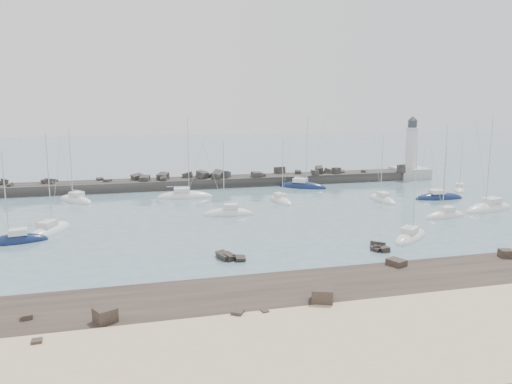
% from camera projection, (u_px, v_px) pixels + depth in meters
% --- Properties ---
extents(ground, '(400.00, 400.00, 0.00)m').
position_uv_depth(ground, '(248.00, 234.00, 65.65)').
color(ground, slate).
rests_on(ground, ground).
extents(sand_strip, '(140.00, 14.00, 1.00)m').
position_uv_depth(sand_strip, '(355.00, 350.00, 35.18)').
color(sand_strip, beige).
rests_on(sand_strip, ground).
extents(rock_shelf, '(140.00, 12.00, 2.00)m').
position_uv_depth(rock_shelf, '(309.00, 296.00, 44.78)').
color(rock_shelf, black).
rests_on(rock_shelf, ground).
extents(rock_cluster_near, '(3.13, 3.29, 1.35)m').
position_uv_depth(rock_cluster_near, '(228.00, 258.00, 55.32)').
color(rock_cluster_near, black).
rests_on(rock_cluster_near, ground).
extents(rock_cluster_far, '(2.36, 3.05, 1.36)m').
position_uv_depth(rock_cluster_far, '(378.00, 248.00, 58.88)').
color(rock_cluster_far, black).
rests_on(rock_cluster_far, ground).
extents(breakwater, '(115.00, 7.43, 5.06)m').
position_uv_depth(breakwater, '(168.00, 187.00, 99.97)').
color(breakwater, '#282623').
rests_on(breakwater, ground).
extents(lighthouse, '(7.00, 7.00, 14.60)m').
position_uv_depth(lighthouse, '(410.00, 164.00, 112.84)').
color(lighthouse, '#A5A5A0').
rests_on(lighthouse, ground).
extents(sailboat_1, '(7.45, 8.17, 13.47)m').
position_uv_depth(sailboat_1, '(76.00, 201.00, 86.74)').
color(sailboat_1, white).
rests_on(sailboat_1, ground).
extents(sailboat_2, '(7.94, 3.58, 12.30)m').
position_uv_depth(sailboat_2, '(15.00, 241.00, 61.64)').
color(sailboat_2, '#0F1C42').
rests_on(sailboat_2, ground).
extents(sailboat_3, '(6.27, 9.26, 14.12)m').
position_uv_depth(sailboat_3, '(49.00, 232.00, 66.27)').
color(sailboat_3, white).
rests_on(sailboat_3, ground).
extents(sailboat_4, '(10.28, 4.16, 15.70)m').
position_uv_depth(sailboat_4, '(185.00, 197.00, 90.31)').
color(sailboat_4, white).
rests_on(sailboat_4, ground).
extents(sailboat_5, '(7.97, 3.29, 12.42)m').
position_uv_depth(sailboat_5, '(228.00, 214.00, 76.56)').
color(sailboat_5, white).
rests_on(sailboat_5, ground).
extents(sailboat_6, '(3.33, 7.78, 11.93)m').
position_uv_depth(sailboat_6, '(281.00, 201.00, 86.43)').
color(sailboat_6, white).
rests_on(sailboat_6, ground).
extents(sailboat_7, '(8.00, 7.07, 12.94)m').
position_uv_depth(sailboat_7, '(410.00, 237.00, 63.47)').
color(sailboat_7, white).
rests_on(sailboat_7, ground).
extents(sailboat_8, '(9.72, 8.08, 15.42)m').
position_uv_depth(sailboat_8, '(302.00, 187.00, 100.58)').
color(sailboat_8, '#0F1C42').
rests_on(sailboat_8, ground).
extents(sailboat_9, '(7.48, 3.26, 11.57)m').
position_uv_depth(sailboat_9, '(445.00, 216.00, 75.24)').
color(sailboat_9, white).
rests_on(sailboat_9, ground).
extents(sailboat_10, '(2.82, 8.05, 12.63)m').
position_uv_depth(sailboat_10, '(382.00, 200.00, 87.28)').
color(sailboat_10, white).
rests_on(sailboat_10, ground).
extents(sailboat_11, '(10.60, 5.50, 16.04)m').
position_uv_depth(sailboat_11, '(489.00, 209.00, 79.97)').
color(sailboat_11, white).
rests_on(sailboat_11, ground).
extents(sailboat_12, '(5.50, 6.50, 10.56)m').
position_uv_depth(sailboat_12, '(459.00, 190.00, 97.19)').
color(sailboat_12, white).
rests_on(sailboat_12, ground).
extents(sailboat_13, '(9.16, 3.43, 14.14)m').
position_uv_depth(sailboat_13, '(439.00, 198.00, 89.06)').
color(sailboat_13, '#0F1C42').
rests_on(sailboat_13, ground).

